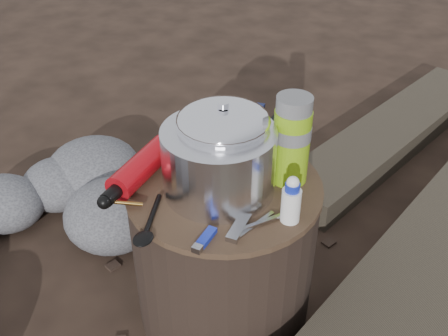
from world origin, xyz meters
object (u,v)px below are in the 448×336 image
(camping_pot, at_px, (223,147))
(fuel_bottle, at_px, (142,167))
(stump, at_px, (224,250))
(travel_mug, at_px, (287,142))
(thermos, at_px, (291,140))

(camping_pot, xyz_separation_m, fuel_bottle, (-0.19, -0.05, -0.07))
(stump, distance_m, travel_mug, 0.33)
(camping_pot, relative_size, fuel_bottle, 0.76)
(stump, height_order, travel_mug, travel_mug)
(fuel_bottle, distance_m, thermos, 0.36)
(camping_pot, height_order, thermos, thermos)
(fuel_bottle, distance_m, travel_mug, 0.36)
(thermos, bearing_deg, fuel_bottle, -159.85)
(fuel_bottle, relative_size, travel_mug, 2.26)
(stump, bearing_deg, camping_pot, 122.15)
(stump, height_order, camping_pot, camping_pot)
(stump, relative_size, thermos, 2.15)
(thermos, relative_size, travel_mug, 1.81)
(camping_pot, relative_size, thermos, 0.95)
(stump, relative_size, travel_mug, 3.90)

